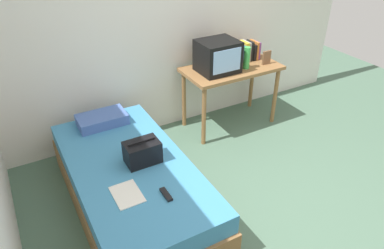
{
  "coord_description": "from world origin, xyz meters",
  "views": [
    {
      "loc": [
        -1.69,
        -1.65,
        2.44
      ],
      "look_at": [
        -0.23,
        0.96,
        0.58
      ],
      "focal_mm": 33.61,
      "sensor_mm": 36.0,
      "label": 1
    }
  ],
  "objects_px": {
    "pillow": "(102,119)",
    "remote_dark": "(166,194)",
    "bed": "(132,185)",
    "handbag": "(142,152)",
    "tv": "(218,56)",
    "water_bottle": "(247,58)",
    "desk": "(231,75)",
    "magazine": "(127,194)",
    "picture_frame": "(267,58)",
    "book_row": "(249,51)"
  },
  "relations": [
    {
      "from": "picture_frame",
      "to": "magazine",
      "type": "relative_size",
      "value": 0.57
    },
    {
      "from": "bed",
      "to": "picture_frame",
      "type": "height_order",
      "value": "picture_frame"
    },
    {
      "from": "bed",
      "to": "picture_frame",
      "type": "relative_size",
      "value": 12.15
    },
    {
      "from": "bed",
      "to": "water_bottle",
      "type": "bearing_deg",
      "value": 21.63
    },
    {
      "from": "magazine",
      "to": "handbag",
      "type": "bearing_deg",
      "value": 50.4
    },
    {
      "from": "water_bottle",
      "to": "book_row",
      "type": "height_order",
      "value": "water_bottle"
    },
    {
      "from": "book_row",
      "to": "handbag",
      "type": "relative_size",
      "value": 0.85
    },
    {
      "from": "desk",
      "to": "handbag",
      "type": "distance_m",
      "value": 1.71
    },
    {
      "from": "tv",
      "to": "remote_dark",
      "type": "relative_size",
      "value": 2.82
    },
    {
      "from": "handbag",
      "to": "remote_dark",
      "type": "relative_size",
      "value": 1.92
    },
    {
      "from": "picture_frame",
      "to": "pillow",
      "type": "xyz_separation_m",
      "value": [
        -2.03,
        0.09,
        -0.31
      ]
    },
    {
      "from": "desk",
      "to": "pillow",
      "type": "bearing_deg",
      "value": -178.67
    },
    {
      "from": "bed",
      "to": "handbag",
      "type": "xyz_separation_m",
      "value": [
        0.12,
        -0.03,
        0.35
      ]
    },
    {
      "from": "desk",
      "to": "book_row",
      "type": "height_order",
      "value": "book_row"
    },
    {
      "from": "pillow",
      "to": "handbag",
      "type": "height_order",
      "value": "handbag"
    },
    {
      "from": "picture_frame",
      "to": "handbag",
      "type": "height_order",
      "value": "picture_frame"
    },
    {
      "from": "remote_dark",
      "to": "desk",
      "type": "bearing_deg",
      "value": 41.13
    },
    {
      "from": "desk",
      "to": "book_row",
      "type": "bearing_deg",
      "value": 17.79
    },
    {
      "from": "water_bottle",
      "to": "book_row",
      "type": "xyz_separation_m",
      "value": [
        0.19,
        0.21,
        -0.02
      ]
    },
    {
      "from": "bed",
      "to": "pillow",
      "type": "distance_m",
      "value": 0.82
    },
    {
      "from": "tv",
      "to": "magazine",
      "type": "xyz_separation_m",
      "value": [
        -1.55,
        -1.14,
        -0.46
      ]
    },
    {
      "from": "pillow",
      "to": "picture_frame",
      "type": "bearing_deg",
      "value": -2.46
    },
    {
      "from": "bed",
      "to": "handbag",
      "type": "bearing_deg",
      "value": -12.42
    },
    {
      "from": "book_row",
      "to": "magazine",
      "type": "relative_size",
      "value": 0.88
    },
    {
      "from": "bed",
      "to": "remote_dark",
      "type": "xyz_separation_m",
      "value": [
        0.11,
        -0.52,
        0.26
      ]
    },
    {
      "from": "water_bottle",
      "to": "handbag",
      "type": "height_order",
      "value": "water_bottle"
    },
    {
      "from": "handbag",
      "to": "magazine",
      "type": "distance_m",
      "value": 0.44
    },
    {
      "from": "tv",
      "to": "magazine",
      "type": "distance_m",
      "value": 1.98
    },
    {
      "from": "picture_frame",
      "to": "magazine",
      "type": "xyz_separation_m",
      "value": [
        -2.18,
        -1.03,
        -0.36
      ]
    },
    {
      "from": "tv",
      "to": "desk",
      "type": "bearing_deg",
      "value": 4.01
    },
    {
      "from": "tv",
      "to": "remote_dark",
      "type": "distance_m",
      "value": 1.89
    },
    {
      "from": "handbag",
      "to": "remote_dark",
      "type": "xyz_separation_m",
      "value": [
        -0.01,
        -0.49,
        -0.09
      ]
    },
    {
      "from": "pillow",
      "to": "tv",
      "type": "bearing_deg",
      "value": 0.92
    },
    {
      "from": "pillow",
      "to": "remote_dark",
      "type": "height_order",
      "value": "pillow"
    },
    {
      "from": "handbag",
      "to": "picture_frame",
      "type": "bearing_deg",
      "value": 20.2
    },
    {
      "from": "water_bottle",
      "to": "picture_frame",
      "type": "height_order",
      "value": "water_bottle"
    },
    {
      "from": "tv",
      "to": "water_bottle",
      "type": "distance_m",
      "value": 0.36
    },
    {
      "from": "water_bottle",
      "to": "bed",
      "type": "bearing_deg",
      "value": -158.37
    },
    {
      "from": "pillow",
      "to": "bed",
      "type": "bearing_deg",
      "value": -89.75
    },
    {
      "from": "remote_dark",
      "to": "tv",
      "type": "bearing_deg",
      "value": 45.23
    },
    {
      "from": "remote_dark",
      "to": "water_bottle",
      "type": "bearing_deg",
      "value": 36.45
    },
    {
      "from": "water_bottle",
      "to": "magazine",
      "type": "distance_m",
      "value": 2.2
    },
    {
      "from": "handbag",
      "to": "magazine",
      "type": "height_order",
      "value": "handbag"
    },
    {
      "from": "bed",
      "to": "water_bottle",
      "type": "relative_size",
      "value": 7.75
    },
    {
      "from": "book_row",
      "to": "handbag",
      "type": "bearing_deg",
      "value": -152.87
    },
    {
      "from": "bed",
      "to": "handbag",
      "type": "height_order",
      "value": "handbag"
    },
    {
      "from": "pillow",
      "to": "magazine",
      "type": "bearing_deg",
      "value": -97.79
    },
    {
      "from": "magazine",
      "to": "picture_frame",
      "type": "bearing_deg",
      "value": 25.36
    },
    {
      "from": "book_row",
      "to": "picture_frame",
      "type": "bearing_deg",
      "value": -66.83
    },
    {
      "from": "water_bottle",
      "to": "handbag",
      "type": "bearing_deg",
      "value": -156.18
    }
  ]
}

